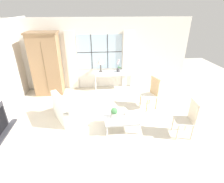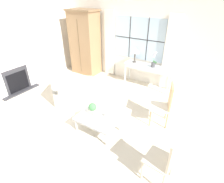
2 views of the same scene
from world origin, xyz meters
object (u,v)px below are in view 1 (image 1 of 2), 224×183
console_table (114,74)px  potted_orchid (118,67)px  potted_plant_small (114,112)px  accent_chair_wooden (188,117)px  armoire (47,64)px  pillar_candle (125,113)px  side_chair_wooden (152,92)px  coffee_table (121,119)px  table_lamp (101,62)px  armchair_upholstered (72,110)px

console_table → potted_orchid: 0.32m
console_table → potted_plant_small: (-0.27, -2.64, -0.16)m
accent_chair_wooden → potted_plant_small: (-1.87, 0.50, -0.05)m
armoire → potted_plant_small: bearing=-47.8°
pillar_candle → accent_chair_wooden: bearing=-19.9°
console_table → potted_orchid: (0.18, -0.04, 0.27)m
potted_orchid → side_chair_wooden: size_ratio=0.48×
potted_orchid → pillar_candle: (-0.13, -2.54, -0.52)m
coffee_table → accent_chair_wooden: bearing=-14.4°
accent_chair_wooden → potted_orchid: bearing=114.6°
armoire → pillar_candle: 3.67m
table_lamp → accent_chair_wooden: table_lamp is taller
console_table → potted_orchid: potted_orchid is taller
armoire → armchair_upholstered: armoire is taller
potted_orchid → coffee_table: size_ratio=0.54×
table_lamp → potted_orchid: bearing=-6.8°
armchair_upholstered → potted_plant_small: size_ratio=4.70×
accent_chair_wooden → console_table: bearing=117.0°
side_chair_wooden → accent_chair_wooden: 1.60m
pillar_candle → potted_orchid: bearing=87.1°
console_table → coffee_table: console_table is taller
console_table → potted_orchid: bearing=-12.7°
console_table → side_chair_wooden: bearing=-55.9°
side_chair_wooden → coffee_table: side_chair_wooden is taller
armchair_upholstered → potted_plant_small: bearing=-27.5°
console_table → potted_orchid: size_ratio=3.12×
console_table → table_lamp: (-0.53, 0.04, 0.49)m
armoire → side_chair_wooden: bearing=-22.4°
side_chair_wooden → pillar_candle: bearing=-137.7°
console_table → accent_chair_wooden: (1.60, -3.14, -0.10)m
accent_chair_wooden → potted_plant_small: accent_chair_wooden is taller
console_table → table_lamp: size_ratio=3.06×
table_lamp → potted_plant_small: 2.77m
potted_orchid → potted_plant_small: potted_orchid is taller
potted_orchid → armchair_upholstered: size_ratio=0.39×
accent_chair_wooden → coffee_table: (-1.68, 0.43, -0.23)m
side_chair_wooden → potted_plant_small: side_chair_wooden is taller
potted_orchid → armchair_upholstered: (-1.69, -1.95, -0.66)m
armoire → armchair_upholstered: size_ratio=1.82×
accent_chair_wooden → potted_plant_small: 1.94m
table_lamp → accent_chair_wooden: 3.87m
armoire → table_lamp: (2.04, 0.16, -0.02)m
console_table → potted_plant_small: size_ratio=5.78×
potted_orchid → side_chair_wooden: potted_orchid is taller
coffee_table → armoire: bearing=133.8°
potted_plant_small → side_chair_wooden: bearing=36.5°
armchair_upholstered → potted_orchid: bearing=49.1°
table_lamp → pillar_candle: table_lamp is taller
armchair_upholstered → coffee_table: armchair_upholstered is taller
armchair_upholstered → accent_chair_wooden: (3.11, -1.14, 0.29)m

